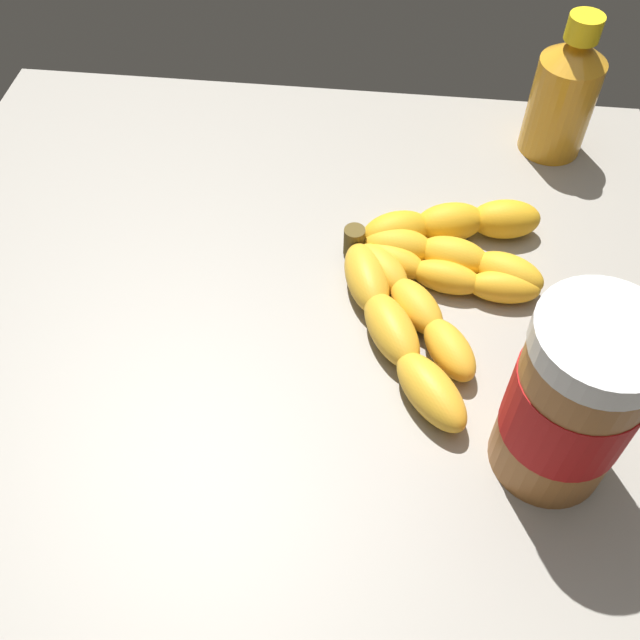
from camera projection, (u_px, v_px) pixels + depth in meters
ground_plane at (276, 344)px, 64.23cm from camera, size 74.03×74.39×3.65cm
banana_bunch at (430, 278)px, 64.41cm from camera, size 27.13×19.45×3.78cm
peanut_butter_jar at (572, 402)px, 48.99cm from camera, size 8.95×8.95×16.04cm
honey_bottle at (564, 94)px, 73.48cm from camera, size 6.66×6.66×15.16cm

